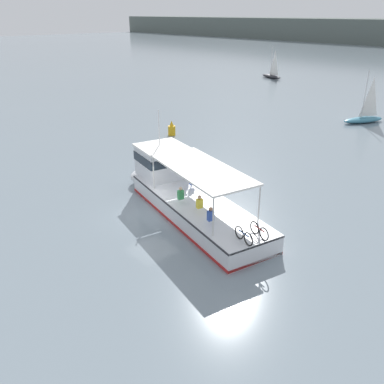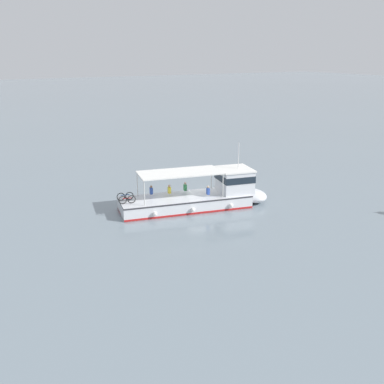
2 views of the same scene
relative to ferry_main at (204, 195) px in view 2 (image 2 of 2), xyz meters
name	(u,v)px [view 2 (image 2 of 2)]	position (x,y,z in m)	size (l,w,h in m)	color
ground_plane	(198,199)	(-0.68, -1.98, -1.02)	(400.00, 400.00, 0.00)	gray
ferry_main	(204,195)	(0.00, 0.00, 0.00)	(13.07, 5.65, 5.32)	silver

